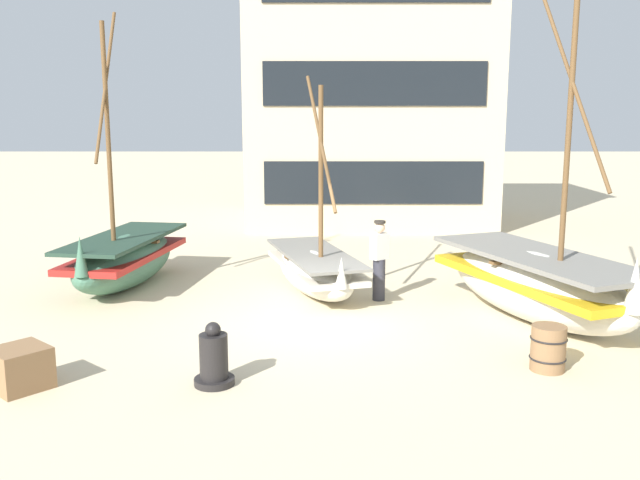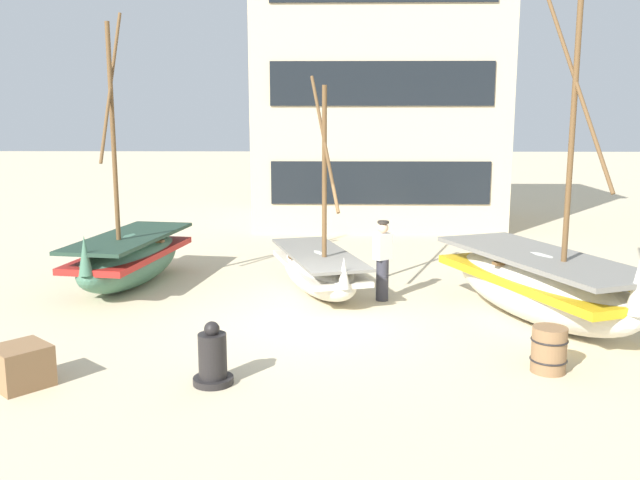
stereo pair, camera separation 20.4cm
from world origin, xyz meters
name	(u,v)px [view 1 (the left image)]	position (x,y,z in m)	size (l,w,h in m)	color
ground_plane	(320,323)	(0.00, 0.00, 0.00)	(120.00, 120.00, 0.00)	beige
fishing_boat_near_left	(128,258)	(-4.35, 2.84, 0.65)	(2.08, 4.32, 5.99)	#427056
fishing_boat_centre_large	(540,283)	(4.16, 0.28, 0.71)	(3.31, 5.11, 6.25)	silver
fishing_boat_far_right	(318,269)	(-0.06, 2.34, 0.50)	(2.32, 4.08, 4.66)	silver
fisherman_by_hull	(382,261)	(1.29, 1.65, 0.83)	(0.42, 0.39, 1.68)	#33333D
capstan_winch	(217,360)	(-1.47, -2.94, 0.37)	(0.59, 0.59, 0.94)	black
wooden_barrel	(551,348)	(3.52, -2.37, 0.35)	(0.56, 0.56, 0.70)	olive
cargo_crate	(23,367)	(-4.20, -3.06, 0.30)	(0.72, 0.72, 0.60)	olive
harbor_building_main	(371,87)	(1.76, 12.63, 4.79)	(8.63, 6.43, 9.55)	beige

